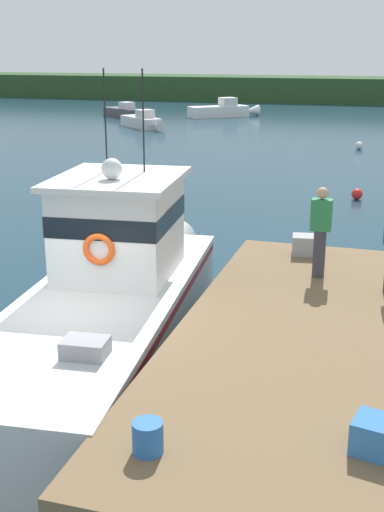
% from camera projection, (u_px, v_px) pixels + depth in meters
% --- Properties ---
extents(ground_plane, '(200.00, 200.00, 0.00)m').
position_uv_depth(ground_plane, '(81.00, 372.00, 11.03)').
color(ground_plane, '#193847').
extents(main_fishing_boat, '(3.30, 9.93, 4.80)m').
position_uv_depth(main_fishing_boat, '(111.00, 296.00, 11.61)').
color(main_fishing_boat, silver).
rests_on(main_fishing_boat, ground).
extents(crate_single_far, '(0.66, 0.52, 0.39)m').
position_uv_depth(crate_single_far, '(308.00, 245.00, 13.22)').
color(crate_single_far, '#9E9EA3').
rests_on(crate_single_far, dock).
extents(crate_single_by_cleat, '(0.68, 0.56, 0.36)m').
position_uv_depth(crate_single_by_cleat, '(384.00, 438.00, 6.70)').
color(crate_single_by_cleat, '#3370B2').
rests_on(crate_single_by_cleat, dock).
extents(bait_bucket, '(0.32, 0.32, 0.34)m').
position_uv_depth(bait_bucket, '(148.00, 437.00, 6.73)').
color(bait_bucket, '#2866B2').
rests_on(bait_bucket, dock).
extents(deckhand_by_the_boat, '(0.36, 0.22, 1.63)m').
position_uv_depth(deckhand_by_the_boat, '(320.00, 230.00, 11.76)').
color(deckhand_by_the_boat, '#383842').
rests_on(deckhand_by_the_boat, dock).
extents(moored_boat_near_channel, '(4.39, 3.39, 1.19)m').
position_uv_depth(moored_boat_near_channel, '(125.00, 112.00, 52.10)').
color(moored_boat_near_channel, '#4C4C51').
rests_on(moored_boat_near_channel, ground).
extents(moored_boat_mid_harbor, '(5.29, 4.52, 1.48)m').
position_uv_depth(moored_boat_mid_harbor, '(223.00, 110.00, 52.37)').
color(moored_boat_mid_harbor, white).
rests_on(moored_boat_mid_harbor, ground).
extents(moored_boat_outer_mooring, '(4.22, 4.04, 1.24)m').
position_uv_depth(moored_boat_outer_mooring, '(143.00, 122.00, 45.05)').
color(moored_boat_outer_mooring, silver).
rests_on(moored_boat_outer_mooring, ground).
extents(mooring_buoy_outer, '(0.42, 0.42, 0.42)m').
position_uv_depth(mooring_buoy_outer, '(359.00, 146.00, 35.40)').
color(mooring_buoy_outer, silver).
rests_on(mooring_buoy_outer, ground).
extents(mooring_buoy_inshore, '(0.39, 0.39, 0.39)m').
position_uv_depth(mooring_buoy_inshore, '(357.00, 194.00, 23.66)').
color(mooring_buoy_inshore, red).
rests_on(mooring_buoy_inshore, ground).
extents(far_shoreline, '(120.00, 8.00, 2.40)m').
position_uv_depth(far_shoreline, '(349.00, 89.00, 67.40)').
color(far_shoreline, '#284723').
rests_on(far_shoreline, ground).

